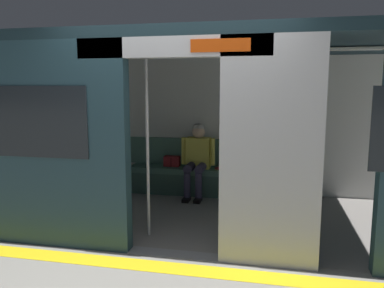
% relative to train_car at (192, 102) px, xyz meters
% --- Properties ---
extents(ground_plane, '(60.00, 60.00, 0.00)m').
position_rel_train_car_xyz_m(ground_plane, '(-0.06, 1.23, -1.56)').
color(ground_plane, gray).
extents(platform_edge_strip, '(8.00, 0.24, 0.01)m').
position_rel_train_car_xyz_m(platform_edge_strip, '(-0.06, 1.53, -1.55)').
color(platform_edge_strip, yellow).
rests_on(platform_edge_strip, ground_plane).
extents(train_car, '(6.40, 2.80, 2.36)m').
position_rel_train_car_xyz_m(train_car, '(0.00, 0.00, 0.00)').
color(train_car, '#ADAFB5').
rests_on(train_car, ground_plane).
extents(bench_seat, '(2.68, 0.44, 0.44)m').
position_rel_train_car_xyz_m(bench_seat, '(-0.06, -1.06, -1.22)').
color(bench_seat, '#4C7566').
rests_on(bench_seat, ground_plane).
extents(person_seated, '(0.55, 0.68, 1.17)m').
position_rel_train_car_xyz_m(person_seated, '(0.13, -1.00, -0.89)').
color(person_seated, '#D8CC4C').
rests_on(person_seated, ground_plane).
extents(handbag, '(0.26, 0.15, 0.17)m').
position_rel_train_car_xyz_m(handbag, '(0.58, -1.13, -1.03)').
color(handbag, maroon).
rests_on(handbag, bench_seat).
extents(book, '(0.24, 0.27, 0.03)m').
position_rel_train_car_xyz_m(book, '(-0.27, -1.09, -1.10)').
color(book, '#B22D2D').
rests_on(book, bench_seat).
extents(grab_pole_door, '(0.04, 0.04, 2.22)m').
position_rel_train_car_xyz_m(grab_pole_door, '(0.36, 0.77, -0.45)').
color(grab_pole_door, silver).
rests_on(grab_pole_door, ground_plane).
extents(grab_pole_far, '(0.04, 0.04, 2.22)m').
position_rel_train_car_xyz_m(grab_pole_far, '(-0.49, 0.70, -0.45)').
color(grab_pole_far, silver).
rests_on(grab_pole_far, ground_plane).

